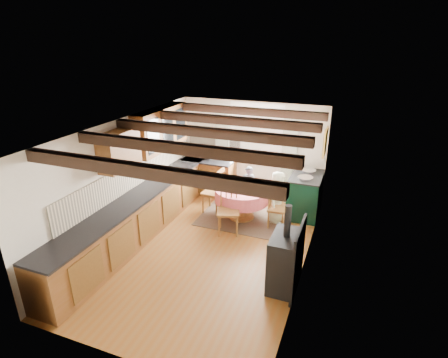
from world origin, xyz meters
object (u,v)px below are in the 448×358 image
at_px(child_far, 248,187).
at_px(dining_table, 242,204).
at_px(chair_near, 228,210).
at_px(cast_iron_stove, 286,247).
at_px(chair_left, 213,191).
at_px(chair_right, 277,207).
at_px(aga_range, 305,195).
at_px(cup, 248,182).
at_px(child_right, 277,197).

bearing_deg(child_far, dining_table, 76.08).
distance_m(chair_near, child_far, 1.34).
bearing_deg(cast_iron_stove, chair_near, 138.12).
distance_m(chair_left, cast_iron_stove, 2.98).
bearing_deg(child_far, chair_right, 122.34).
relative_size(aga_range, child_far, 1.03).
height_order(child_far, cup, child_far).
relative_size(cast_iron_stove, child_right, 1.26).
relative_size(dining_table, child_far, 1.17).
bearing_deg(child_right, cup, 88.54).
xyz_separation_m(chair_left, chair_right, (1.55, -0.17, -0.06)).
height_order(dining_table, child_far, child_far).
bearing_deg(chair_right, aga_range, -32.46).
height_order(chair_near, cup, chair_near).
xyz_separation_m(chair_near, aga_range, (1.33, 1.42, -0.04)).
bearing_deg(chair_left, child_far, 130.75).
height_order(chair_right, cup, chair_right).
height_order(aga_range, child_right, child_right).
bearing_deg(cast_iron_stove, cup, 120.41).
height_order(chair_right, cast_iron_stove, cast_iron_stove).
xyz_separation_m(chair_right, child_far, (-0.87, 0.72, 0.05)).
xyz_separation_m(chair_near, chair_right, (0.88, 0.62, -0.06)).
bearing_deg(aga_range, child_right, -132.29).
xyz_separation_m(aga_range, child_far, (-1.32, -0.08, 0.02)).
bearing_deg(child_far, chair_near, 71.44).
relative_size(dining_table, chair_near, 1.15).
distance_m(chair_near, child_right, 1.18).
relative_size(chair_left, cup, 10.35).
bearing_deg(chair_left, dining_table, 85.61).
xyz_separation_m(child_far, child_right, (0.81, -0.49, 0.07)).
height_order(aga_range, cup, aga_range).
relative_size(aga_range, child_right, 0.91).
bearing_deg(chair_right, chair_near, 122.67).
relative_size(chair_right, aga_range, 0.87).
distance_m(dining_table, chair_right, 0.83).
bearing_deg(dining_table, cast_iron_stove, -55.26).
relative_size(dining_table, aga_range, 1.13).
xyz_separation_m(chair_near, child_far, (0.01, 1.34, -0.01)).
height_order(chair_right, child_far, child_far).
bearing_deg(child_far, aga_range, 165.30).
relative_size(chair_left, aga_range, 0.99).
height_order(chair_left, cup, chair_left).
xyz_separation_m(dining_table, child_right, (0.76, 0.14, 0.22)).
bearing_deg(aga_range, chair_near, -133.25).
distance_m(dining_table, chair_left, 0.75).
bearing_deg(chair_near, aga_range, 28.53).
bearing_deg(dining_table, cup, 84.66).
relative_size(child_right, cup, 11.48).
bearing_deg(child_far, cast_iron_stove, 100.42).
bearing_deg(chair_near, child_far, 71.41).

